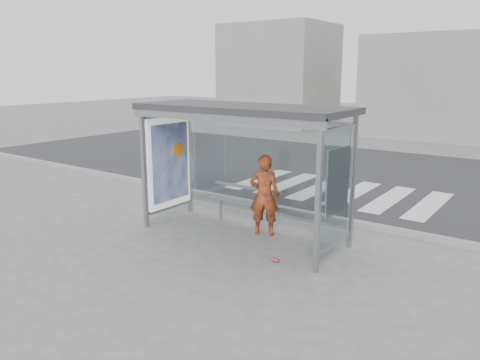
# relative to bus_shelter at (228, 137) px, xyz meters

# --- Properties ---
(ground) EXTENTS (80.00, 80.00, 0.00)m
(ground) POSITION_rel_bus_shelter_xyz_m (0.37, -0.06, -1.98)
(ground) COLOR #5E5E5C
(ground) RESTS_ON ground
(road) EXTENTS (30.00, 10.00, 0.01)m
(road) POSITION_rel_bus_shelter_xyz_m (0.37, 6.94, -1.98)
(road) COLOR #2B2B2E
(road) RESTS_ON ground
(curb) EXTENTS (30.00, 0.18, 0.12)m
(curb) POSITION_rel_bus_shelter_xyz_m (0.37, 1.89, -1.92)
(curb) COLOR gray
(curb) RESTS_ON ground
(crosswalk) EXTENTS (5.55, 3.00, 0.00)m
(crosswalk) POSITION_rel_bus_shelter_xyz_m (0.37, 4.44, -1.98)
(crosswalk) COLOR silver
(crosswalk) RESTS_ON ground
(bus_shelter) EXTENTS (4.25, 1.65, 2.62)m
(bus_shelter) POSITION_rel_bus_shelter_xyz_m (0.00, 0.00, 0.00)
(bus_shelter) COLOR gray
(bus_shelter) RESTS_ON ground
(building_left) EXTENTS (6.00, 5.00, 6.00)m
(building_left) POSITION_rel_bus_shelter_xyz_m (-9.63, 17.94, 1.02)
(building_left) COLOR gray
(building_left) RESTS_ON ground
(building_center) EXTENTS (8.00, 5.00, 5.00)m
(building_center) POSITION_rel_bus_shelter_xyz_m (0.37, 17.94, 0.52)
(building_center) COLOR gray
(building_center) RESTS_ON ground
(person) EXTENTS (0.71, 0.60, 1.65)m
(person) POSITION_rel_bus_shelter_xyz_m (0.68, 0.29, -1.16)
(person) COLOR #D75114
(person) RESTS_ON ground
(bench) EXTENTS (1.66, 0.21, 0.86)m
(bench) POSITION_rel_bus_shelter_xyz_m (0.03, 0.52, -1.47)
(bench) COLOR slate
(bench) RESTS_ON ground
(soda_can) EXTENTS (0.14, 0.09, 0.07)m
(soda_can) POSITION_rel_bus_shelter_xyz_m (1.62, -0.80, -1.95)
(soda_can) COLOR #E4436C
(soda_can) RESTS_ON ground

